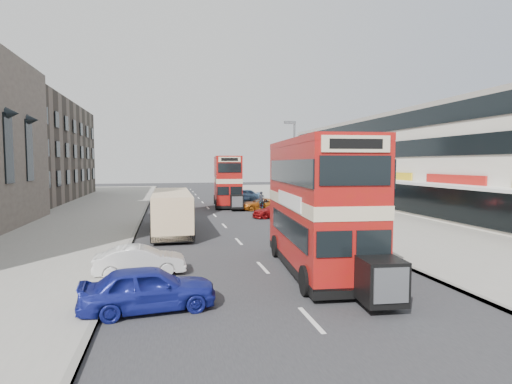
{
  "coord_description": "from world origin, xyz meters",
  "views": [
    {
      "loc": [
        -4.04,
        -14.75,
        4.56
      ],
      "look_at": [
        0.67,
        6.36,
        3.0
      ],
      "focal_mm": 28.14,
      "sensor_mm": 36.0,
      "label": 1
    }
  ],
  "objects": [
    {
      "name": "car_right_b",
      "position": [
        4.86,
        22.97,
        0.57
      ],
      "size": [
        4.17,
        2.01,
        1.15
      ],
      "primitive_type": "imported",
      "rotation": [
        0.0,
        0.0,
        -1.55
      ],
      "color": "#BA5812",
      "rests_on": "ground"
    },
    {
      "name": "road_surface",
      "position": [
        0.0,
        20.0,
        0.01
      ],
      "size": [
        12.0,
        90.0,
        0.01
      ],
      "primitive_type": "cube",
      "color": "#28282B",
      "rests_on": "ground"
    },
    {
      "name": "coach",
      "position": [
        -3.75,
        12.19,
        1.46
      ],
      "size": [
        2.45,
        9.38,
        2.48
      ],
      "rotation": [
        0.0,
        0.0,
        -0.0
      ],
      "color": "black",
      "rests_on": "ground"
    },
    {
      "name": "ground",
      "position": [
        0.0,
        0.0,
        0.0
      ],
      "size": [
        160.0,
        160.0,
        0.0
      ],
      "primitive_type": "plane",
      "color": "#28282B",
      "rests_on": "ground"
    },
    {
      "name": "car_left_near",
      "position": [
        -4.64,
        -2.17,
        0.7
      ],
      "size": [
        4.27,
        2.07,
        1.4
      ],
      "primitive_type": "imported",
      "rotation": [
        0.0,
        0.0,
        1.67
      ],
      "color": "navy",
      "rests_on": "ground"
    },
    {
      "name": "commercial_row",
      "position": [
        19.95,
        22.0,
        4.7
      ],
      "size": [
        9.9,
        46.2,
        9.3
      ],
      "color": "beige",
      "rests_on": "ground"
    },
    {
      "name": "bus_second",
      "position": [
        2.21,
        27.26,
        2.69
      ],
      "size": [
        3.25,
        9.45,
        5.1
      ],
      "rotation": [
        0.0,
        0.0,
        3.05
      ],
      "color": "black",
      "rests_on": "ground"
    },
    {
      "name": "car_left_front",
      "position": [
        -5.15,
        2.0,
        0.6
      ],
      "size": [
        3.67,
        1.39,
        1.19
      ],
      "primitive_type": "imported",
      "rotation": [
        0.0,
        0.0,
        1.61
      ],
      "color": "silver",
      "rests_on": "ground"
    },
    {
      "name": "cyclist",
      "position": [
        4.64,
        21.79,
        0.63
      ],
      "size": [
        0.69,
        1.82,
        1.91
      ],
      "rotation": [
        0.0,
        0.0,
        0.04
      ],
      "color": "gray",
      "rests_on": "ground"
    },
    {
      "name": "pedestrian_near",
      "position": [
        8.5,
        12.93,
        1.14
      ],
      "size": [
        0.88,
        0.82,
        1.98
      ],
      "primitive_type": "imported",
      "rotation": [
        0.0,
        0.0,
        3.75
      ],
      "color": "gray",
      "rests_on": "pavement_right"
    },
    {
      "name": "pavement_left",
      "position": [
        -12.0,
        20.0,
        0.07
      ],
      "size": [
        12.0,
        90.0,
        0.15
      ],
      "primitive_type": "cube",
      "color": "gray",
      "rests_on": "ground"
    },
    {
      "name": "kerb_right",
      "position": [
        6.1,
        20.0,
        0.07
      ],
      "size": [
        0.2,
        90.0,
        0.16
      ],
      "primitive_type": "cube",
      "color": "gray",
      "rests_on": "ground"
    },
    {
      "name": "kerb_left",
      "position": [
        -6.1,
        20.0,
        0.07
      ],
      "size": [
        0.2,
        90.0,
        0.16
      ],
      "primitive_type": "cube",
      "color": "gray",
      "rests_on": "ground"
    },
    {
      "name": "car_right_c",
      "position": [
        4.95,
        32.92,
        0.72
      ],
      "size": [
        4.34,
        2.04,
        1.43
      ],
      "primitive_type": "imported",
      "rotation": [
        0.0,
        0.0,
        -1.65
      ],
      "color": "#5C8AB8",
      "rests_on": "ground"
    },
    {
      "name": "brick_terrace",
      "position": [
        -22.0,
        38.0,
        6.0
      ],
      "size": [
        14.0,
        28.0,
        12.0
      ],
      "primitive_type": "cube",
      "color": "#66594C",
      "rests_on": "ground"
    },
    {
      "name": "car_right_a",
      "position": [
        4.86,
        17.51,
        0.59
      ],
      "size": [
        4.25,
        2.2,
        1.18
      ],
      "primitive_type": "imported",
      "rotation": [
        0.0,
        0.0,
        -1.43
      ],
      "color": "maroon",
      "rests_on": "ground"
    },
    {
      "name": "street_lamp",
      "position": [
        6.52,
        18.0,
        4.78
      ],
      "size": [
        1.0,
        0.2,
        8.12
      ],
      "color": "slate",
      "rests_on": "ground"
    },
    {
      "name": "bus_main",
      "position": [
        2.15,
        1.02,
        2.82
      ],
      "size": [
        3.43,
        9.92,
        5.36
      ],
      "rotation": [
        0.0,
        0.0,
        3.05
      ],
      "color": "black",
      "rests_on": "ground"
    },
    {
      "name": "pavement_right",
      "position": [
        12.0,
        20.0,
        0.07
      ],
      "size": [
        12.0,
        90.0,
        0.15
      ],
      "primitive_type": "cube",
      "color": "gray",
      "rests_on": "ground"
    }
  ]
}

